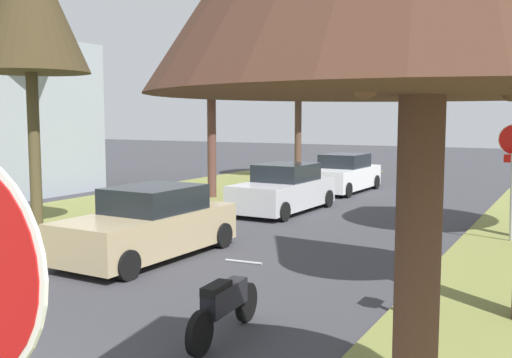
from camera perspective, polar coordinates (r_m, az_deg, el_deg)
The scene contains 8 objects.
street_tree_left_mid_a at distance 16.59m, azimuth -21.07°, elevation 15.47°, with size 2.97×2.97×7.71m.
street_tree_left_mid_b at distance 22.74m, azimuth -4.36°, elevation 11.70°, with size 3.24×3.24×6.73m.
street_tree_left_far at distance 29.88m, azimuth 4.13°, elevation 11.60°, with size 4.47×4.47×7.43m.
parked_sedan_tan at distance 13.38m, azimuth -10.21°, elevation -4.39°, with size 2.05×4.45×1.57m.
parked_sedan_silver at distance 19.50m, azimuth 2.70°, elevation -1.05°, with size 2.05×4.45×1.57m.
parked_sedan_white at distance 24.94m, azimuth 8.40°, elevation 0.44°, with size 2.05×4.45×1.57m.
parked_motorcycle at distance 8.53m, azimuth -3.08°, elevation -11.98°, with size 0.60×2.05×0.97m.
curbside_mailbox at distance 9.32m, azimuth 15.39°, elevation -6.97°, with size 0.22×0.44×1.27m.
Camera 1 is at (6.13, -2.92, 3.12)m, focal length 41.47 mm.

